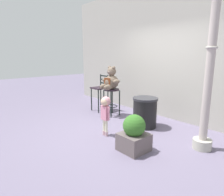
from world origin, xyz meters
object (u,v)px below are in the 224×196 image
at_px(trash_bin, 145,112).
at_px(lamppost, 208,80).
at_px(teddy_bear, 111,81).
at_px(planter_with_shrub, 134,134).
at_px(bar_chair_empty, 100,90).
at_px(child_walking, 105,108).
at_px(bar_stool_with_teddy, 112,96).

bearing_deg(trash_bin, lamppost, -3.43).
bearing_deg(teddy_bear, planter_with_shrub, -29.16).
xyz_separation_m(bar_chair_empty, planter_with_shrub, (2.48, -1.14, -0.34)).
bearing_deg(teddy_bear, bar_chair_empty, 171.59).
bearing_deg(trash_bin, child_walking, -99.95).
xyz_separation_m(bar_stool_with_teddy, bar_chair_empty, (-0.59, 0.06, 0.10)).
height_order(child_walking, lamppost, lamppost).
relative_size(teddy_bear, bar_chair_empty, 0.58).
bearing_deg(planter_with_shrub, trash_bin, 122.11).
relative_size(bar_stool_with_teddy, planter_with_shrub, 1.13).
xyz_separation_m(teddy_bear, bar_chair_empty, (-0.59, 0.09, -0.34)).
xyz_separation_m(lamppost, bar_chair_empty, (-3.24, 0.15, -0.61)).
distance_m(trash_bin, planter_with_shrub, 1.28).
relative_size(bar_stool_with_teddy, bar_chair_empty, 0.69).
distance_m(bar_stool_with_teddy, child_walking, 1.46).
height_order(lamppost, planter_with_shrub, lamppost).
relative_size(bar_stool_with_teddy, trash_bin, 1.07).
height_order(child_walking, trash_bin, child_walking).
bearing_deg(bar_stool_with_teddy, child_walking, -45.34).
bearing_deg(bar_chair_empty, lamppost, -2.58).
bearing_deg(bar_stool_with_teddy, trash_bin, -0.09).
xyz_separation_m(bar_stool_with_teddy, lamppost, (2.64, -0.09, 0.71)).
height_order(child_walking, planter_with_shrub, child_walking).
bearing_deg(child_walking, bar_chair_empty, 147.35).
height_order(teddy_bear, child_walking, teddy_bear).
distance_m(bar_stool_with_teddy, trash_bin, 1.22).
distance_m(teddy_bear, bar_chair_empty, 0.69).
height_order(bar_chair_empty, planter_with_shrub, bar_chair_empty).
bearing_deg(child_walking, lamppost, 31.83).
distance_m(bar_stool_with_teddy, lamppost, 2.74).
bearing_deg(bar_chair_empty, planter_with_shrub, -24.69).
distance_m(teddy_bear, planter_with_shrub, 2.26).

